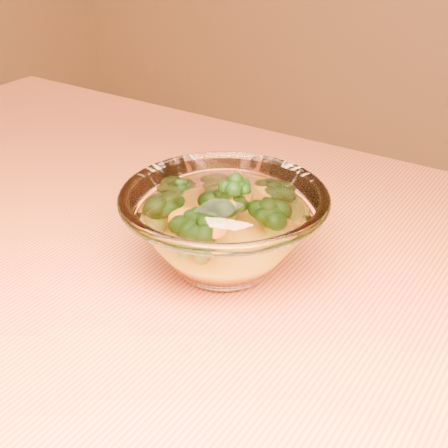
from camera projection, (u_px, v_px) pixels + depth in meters
name	position (u px, v px, depth m)	size (l,w,h in m)	color
table	(145.00, 353.00, 0.65)	(1.20, 0.80, 0.75)	#C9683C
glass_bowl	(224.00, 228.00, 0.59)	(0.20, 0.20, 0.09)	white
cheese_sauce	(224.00, 244.00, 0.60)	(0.10, 0.10, 0.03)	#FFA315
broccoli_heap	(218.00, 213.00, 0.59)	(0.13, 0.13, 0.07)	black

